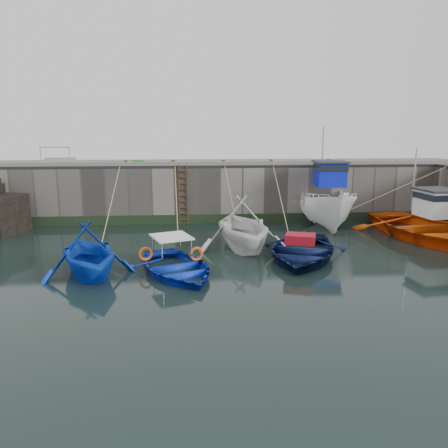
{
  "coord_description": "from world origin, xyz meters",
  "views": [
    {
      "loc": [
        -1.55,
        -13.41,
        5.06
      ],
      "look_at": [
        -0.22,
        4.25,
        1.2
      ],
      "focal_mm": 35.0,
      "sensor_mm": 36.0,
      "label": 1
    }
  ],
  "objects": [
    {
      "name": "ground",
      "position": [
        0.0,
        0.0,
        0.0
      ],
      "size": [
        120.0,
        120.0,
        0.0
      ],
      "primitive_type": "plane",
      "color": "black",
      "rests_on": "ground"
    },
    {
      "name": "quay_back",
      "position": [
        0.0,
        12.5,
        1.5
      ],
      "size": [
        30.0,
        5.0,
        3.0
      ],
      "primitive_type": "cube",
      "color": "slate",
      "rests_on": "ground"
    },
    {
      "name": "road_back",
      "position": [
        0.0,
        12.5,
        3.08
      ],
      "size": [
        30.0,
        5.0,
        0.16
      ],
      "primitive_type": "cube",
      "color": "black",
      "rests_on": "quay_back"
    },
    {
      "name": "kerb_back",
      "position": [
        0.0,
        10.15,
        3.26
      ],
      "size": [
        30.0,
        0.3,
        0.2
      ],
      "primitive_type": "cube",
      "color": "slate",
      "rests_on": "road_back"
    },
    {
      "name": "algae_back",
      "position": [
        0.0,
        9.96,
        0.25
      ],
      "size": [
        30.0,
        0.08,
        0.5
      ],
      "primitive_type": "cube",
      "color": "black",
      "rests_on": "ground"
    },
    {
      "name": "ladder",
      "position": [
        -2.0,
        9.91,
        1.59
      ],
      "size": [
        0.51,
        0.08,
        3.2
      ],
      "color": "#3F1E0F",
      "rests_on": "ground"
    },
    {
      "name": "boat_near_white",
      "position": [
        -5.26,
        1.75,
        0.0
      ],
      "size": [
        4.97,
        5.26,
        2.2
      ],
      "primitive_type": "imported",
      "rotation": [
        0.0,
        0.0,
        0.41
      ],
      "color": "#0D3DC6",
      "rests_on": "ground"
    },
    {
      "name": "boat_near_white_rope",
      "position": [
        -5.26,
        7.12,
        0.0
      ],
      "size": [
        0.04,
        6.31,
        3.1
      ],
      "primitive_type": null,
      "color": "tan",
      "rests_on": "ground"
    },
    {
      "name": "boat_near_blue",
      "position": [
        -2.13,
        1.64,
        0.0
      ],
      "size": [
        4.65,
        5.4,
        0.94
      ],
      "primitive_type": "imported",
      "rotation": [
        0.0,
        0.0,
        0.36
      ],
      "color": "#0C2CBB",
      "rests_on": "ground"
    },
    {
      "name": "boat_near_blue_rope",
      "position": [
        -2.13,
        7.07,
        0.0
      ],
      "size": [
        0.04,
        6.41,
        3.1
      ],
      "primitive_type": null,
      "color": "tan",
      "rests_on": "ground"
    },
    {
      "name": "boat_near_blacktrim",
      "position": [
        0.62,
        4.86,
        0.0
      ],
      "size": [
        4.86,
        5.43,
        2.57
      ],
      "primitive_type": "imported",
      "rotation": [
        0.0,
        0.0,
        0.14
      ],
      "color": "white",
      "rests_on": "ground"
    },
    {
      "name": "boat_near_blacktrim_rope",
      "position": [
        0.62,
        8.68,
        0.0
      ],
      "size": [
        0.04,
        3.71,
        3.1
      ],
      "primitive_type": null,
      "color": "tan",
      "rests_on": "ground"
    },
    {
      "name": "boat_near_navy",
      "position": [
        2.82,
        3.18,
        0.0
      ],
      "size": [
        5.34,
        6.27,
        1.1
      ],
      "primitive_type": "imported",
      "rotation": [
        0.0,
        0.0,
        -0.34
      ],
      "color": "#0A1440",
      "rests_on": "ground"
    },
    {
      "name": "boat_near_navy_rope",
      "position": [
        2.82,
        7.84,
        0.0
      ],
      "size": [
        0.04,
        5.04,
        3.1
      ],
      "primitive_type": null,
      "color": "tan",
      "rests_on": "ground"
    },
    {
      "name": "boat_far_white",
      "position": [
        5.56,
        9.03,
        1.07
      ],
      "size": [
        2.9,
        6.73,
        5.54
      ],
      "rotation": [
        0.0,
        0.0,
        -0.06
      ],
      "color": "white",
      "rests_on": "ground"
    },
    {
      "name": "boat_far_orange",
      "position": [
        9.5,
        5.97,
        0.48
      ],
      "size": [
        5.99,
        7.79,
        4.49
      ],
      "rotation": [
        0.0,
        0.0,
        0.12
      ],
      "color": "#FE560D",
      "rests_on": "ground"
    },
    {
      "name": "fish_crate",
      "position": [
        -4.4,
        10.63,
        3.3
      ],
      "size": [
        0.61,
        0.45,
        0.28
      ],
      "primitive_type": "cube",
      "rotation": [
        0.0,
        0.0,
        -0.09
      ],
      "color": "#1C9A1F",
      "rests_on": "road_back"
    },
    {
      "name": "railing",
      "position": [
        -8.75,
        11.25,
        3.36
      ],
      "size": [
        1.6,
        1.05,
        1.0
      ],
      "color": "#A5A8AD",
      "rests_on": "road_back"
    },
    {
      "name": "bollard_a",
      "position": [
        -5.0,
        10.25,
        3.3
      ],
      "size": [
        0.18,
        0.18,
        0.28
      ],
      "primitive_type": "cylinder",
      "color": "#3F1E0F",
      "rests_on": "road_back"
    },
    {
      "name": "bollard_b",
      "position": [
        -2.5,
        10.25,
        3.3
      ],
      "size": [
        0.18,
        0.18,
        0.28
      ],
      "primitive_type": "cylinder",
      "color": "#3F1E0F",
      "rests_on": "road_back"
    },
    {
      "name": "bollard_c",
      "position": [
        0.2,
        10.25,
        3.3
      ],
      "size": [
        0.18,
        0.18,
        0.28
      ],
      "primitive_type": "cylinder",
      "color": "#3F1E0F",
      "rests_on": "road_back"
    },
    {
      "name": "bollard_d",
      "position": [
        2.8,
        10.25,
        3.3
      ],
      "size": [
        0.18,
        0.18,
        0.28
      ],
      "primitive_type": "cylinder",
      "color": "#3F1E0F",
      "rests_on": "road_back"
    },
    {
      "name": "bollard_e",
      "position": [
        6.0,
        10.25,
        3.3
      ],
      "size": [
        0.18,
        0.18,
        0.28
      ],
      "primitive_type": "cylinder",
      "color": "#3F1E0F",
      "rests_on": "road_back"
    }
  ]
}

